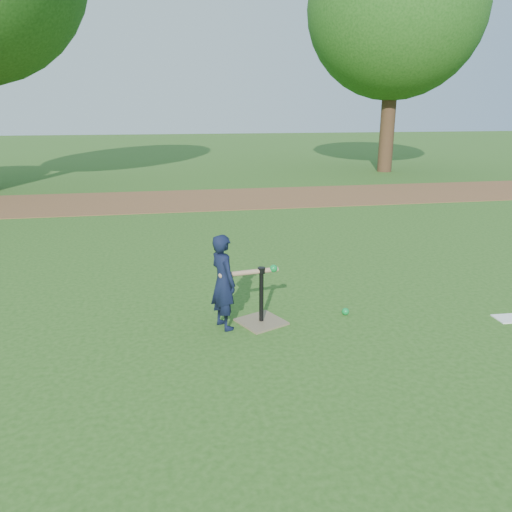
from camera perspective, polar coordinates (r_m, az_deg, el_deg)
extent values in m
plane|color=#285116|center=(5.40, 4.53, -7.34)|extent=(80.00, 80.00, 0.00)
cube|color=brown|center=(12.52, -4.48, 6.52)|extent=(24.00, 3.00, 0.01)
imported|color=black|center=(5.06, -3.76, -2.97)|extent=(0.36, 0.42, 0.99)
sphere|color=#0C8634|center=(5.59, 10.19, -6.26)|extent=(0.08, 0.08, 0.08)
cube|color=white|center=(6.07, 26.98, -6.38)|extent=(0.31, 0.24, 0.01)
cube|color=#78674C|center=(5.33, 0.61, -7.51)|extent=(0.57, 0.57, 0.02)
cylinder|color=black|center=(5.22, 0.61, -4.61)|extent=(0.05, 0.05, 0.55)
cylinder|color=black|center=(5.12, 0.62, -1.64)|extent=(0.08, 0.08, 0.06)
cylinder|color=tan|center=(5.08, -0.66, -1.86)|extent=(0.60, 0.14, 0.05)
sphere|color=tan|center=(5.00, -3.96, -2.20)|extent=(0.06, 0.06, 0.06)
sphere|color=#0C8634|center=(5.15, 2.02, -1.43)|extent=(0.08, 0.08, 0.08)
cylinder|color=#382316|center=(18.50, 14.81, 14.60)|extent=(0.50, 0.50, 3.42)
sphere|color=#285B19|center=(18.76, 15.70, 25.61)|extent=(5.80, 5.80, 5.80)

